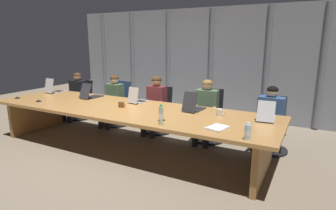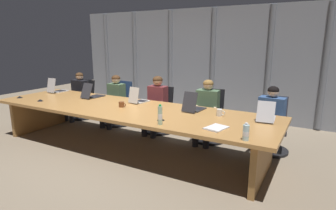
{
  "view_description": "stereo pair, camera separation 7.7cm",
  "coord_description": "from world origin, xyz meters",
  "px_view_note": "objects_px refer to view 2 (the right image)",
  "views": [
    {
      "loc": [
        2.82,
        -3.71,
        1.85
      ],
      "look_at": [
        0.75,
        0.14,
        0.84
      ],
      "focal_mm": 29.92,
      "sensor_mm": 36.0,
      "label": 1
    },
    {
      "loc": [
        2.89,
        -3.67,
        1.85
      ],
      "look_at": [
        0.75,
        0.14,
        0.84
      ],
      "focal_mm": 29.92,
      "sensor_mm": 36.0,
      "label": 2
    }
  ],
  "objects_px": {
    "office_chair_left_mid": "(119,108)",
    "conference_mic_right_side": "(20,97)",
    "laptop_right_mid": "(194,107)",
    "office_chair_right_mid": "(210,122)",
    "laptop_left_mid": "(93,95)",
    "laptop_right_end": "(266,116)",
    "water_bottle_primary": "(160,115)",
    "office_chair_center": "(160,115)",
    "laptop_center": "(139,99)",
    "person_right_mid": "(206,108)",
    "conference_mic_left_side": "(161,119)",
    "office_chair_left_end": "(83,104)",
    "coffee_mug_far": "(220,113)",
    "office_chair_right_end": "(271,131)",
    "laptop_left_end": "(57,89)",
    "person_center": "(156,101)",
    "spiral_notepad": "(216,128)",
    "conference_mic_middle": "(40,100)",
    "person_left_end": "(78,93)",
    "water_bottle_secondary": "(246,133)",
    "coffee_mug_near": "(122,104)",
    "person_left_mid": "(114,98)",
    "person_right_end": "(270,117)"
  },
  "relations": [
    {
      "from": "laptop_left_end",
      "to": "office_chair_left_end",
      "type": "relative_size",
      "value": 0.45
    },
    {
      "from": "laptop_left_end",
      "to": "coffee_mug_far",
      "type": "height_order",
      "value": "laptop_left_end"
    },
    {
      "from": "laptop_center",
      "to": "office_chair_right_end",
      "type": "relative_size",
      "value": 0.42
    },
    {
      "from": "person_right_mid",
      "to": "laptop_left_mid",
      "type": "bearing_deg",
      "value": -79.51
    },
    {
      "from": "coffee_mug_far",
      "to": "person_left_mid",
      "type": "bearing_deg",
      "value": 164.94
    },
    {
      "from": "laptop_right_mid",
      "to": "conference_mic_left_side",
      "type": "relative_size",
      "value": 4.17
    },
    {
      "from": "office_chair_left_end",
      "to": "office_chair_right_mid",
      "type": "xyz_separation_m",
      "value": [
        3.29,
        0.0,
        0.01
      ]
    },
    {
      "from": "person_left_mid",
      "to": "laptop_left_mid",
      "type": "bearing_deg",
      "value": -0.09
    },
    {
      "from": "office_chair_center",
      "to": "person_center",
      "type": "bearing_deg",
      "value": -4.59
    },
    {
      "from": "laptop_center",
      "to": "conference_mic_middle",
      "type": "bearing_deg",
      "value": 122.96
    },
    {
      "from": "laptop_right_end",
      "to": "water_bottle_primary",
      "type": "height_order",
      "value": "laptop_right_end"
    },
    {
      "from": "person_right_mid",
      "to": "laptop_right_end",
      "type": "bearing_deg",
      "value": 57.41
    },
    {
      "from": "conference_mic_middle",
      "to": "office_chair_right_end",
      "type": "bearing_deg",
      "value": 20.97
    },
    {
      "from": "office_chair_left_end",
      "to": "conference_mic_right_side",
      "type": "distance_m",
      "value": 1.57
    },
    {
      "from": "office_chair_right_end",
      "to": "person_left_end",
      "type": "bearing_deg",
      "value": -93.28
    },
    {
      "from": "person_center",
      "to": "conference_mic_right_side",
      "type": "xyz_separation_m",
      "value": [
        -2.34,
        -1.35,
        0.1
      ]
    },
    {
      "from": "laptop_center",
      "to": "coffee_mug_near",
      "type": "xyz_separation_m",
      "value": [
        -0.05,
        -0.43,
        -0.01
      ]
    },
    {
      "from": "office_chair_left_end",
      "to": "coffee_mug_far",
      "type": "distance_m",
      "value": 3.89
    },
    {
      "from": "laptop_left_mid",
      "to": "office_chair_right_mid",
      "type": "bearing_deg",
      "value": -68.87
    },
    {
      "from": "laptop_right_end",
      "to": "office_chair_left_mid",
      "type": "xyz_separation_m",
      "value": [
        -3.3,
        0.75,
        -0.44
      ]
    },
    {
      "from": "laptop_right_end",
      "to": "spiral_notepad",
      "type": "relative_size",
      "value": 1.34
    },
    {
      "from": "laptop_right_end",
      "to": "conference_mic_left_side",
      "type": "height_order",
      "value": "laptop_right_end"
    },
    {
      "from": "person_left_end",
      "to": "conference_mic_left_side",
      "type": "distance_m",
      "value": 3.38
    },
    {
      "from": "office_chair_left_end",
      "to": "coffee_mug_far",
      "type": "relative_size",
      "value": 6.79
    },
    {
      "from": "laptop_center",
      "to": "office_chair_left_mid",
      "type": "xyz_separation_m",
      "value": [
        -1.04,
        0.71,
        -0.44
      ]
    },
    {
      "from": "coffee_mug_far",
      "to": "person_center",
      "type": "bearing_deg",
      "value": 155.47
    },
    {
      "from": "office_chair_left_end",
      "to": "spiral_notepad",
      "type": "xyz_separation_m",
      "value": [
        3.93,
        -1.49,
        0.41
      ]
    },
    {
      "from": "person_left_mid",
      "to": "water_bottle_primary",
      "type": "xyz_separation_m",
      "value": [
        2.09,
        -1.53,
        0.24
      ]
    },
    {
      "from": "laptop_center",
      "to": "conference_mic_right_side",
      "type": "relative_size",
      "value": 3.57
    },
    {
      "from": "office_chair_left_mid",
      "to": "conference_mic_right_side",
      "type": "relative_size",
      "value": 8.7
    },
    {
      "from": "water_bottle_secondary",
      "to": "laptop_left_mid",
      "type": "bearing_deg",
      "value": 163.41
    },
    {
      "from": "person_center",
      "to": "spiral_notepad",
      "type": "relative_size",
      "value": 3.32
    },
    {
      "from": "laptop_center",
      "to": "office_chair_center",
      "type": "bearing_deg",
      "value": 5.23
    },
    {
      "from": "office_chair_right_mid",
      "to": "coffee_mug_far",
      "type": "relative_size",
      "value": 7.12
    },
    {
      "from": "office_chair_left_mid",
      "to": "coffee_mug_far",
      "type": "distance_m",
      "value": 2.82
    },
    {
      "from": "person_left_end",
      "to": "person_left_mid",
      "type": "distance_m",
      "value": 1.11
    },
    {
      "from": "conference_mic_left_side",
      "to": "laptop_left_mid",
      "type": "bearing_deg",
      "value": 159.78
    },
    {
      "from": "person_right_mid",
      "to": "conference_mic_left_side",
      "type": "relative_size",
      "value": 10.53
    },
    {
      "from": "person_right_mid",
      "to": "coffee_mug_near",
      "type": "bearing_deg",
      "value": -54.85
    },
    {
      "from": "office_chair_center",
      "to": "laptop_center",
      "type": "bearing_deg",
      "value": -7.25
    },
    {
      "from": "laptop_right_mid",
      "to": "office_chair_right_mid",
      "type": "height_order",
      "value": "laptop_right_mid"
    },
    {
      "from": "office_chair_center",
      "to": "office_chair_left_end",
      "type": "bearing_deg",
      "value": -94.83
    },
    {
      "from": "laptop_right_mid",
      "to": "office_chair_left_end",
      "type": "xyz_separation_m",
      "value": [
        -3.29,
        0.76,
        -0.46
      ]
    },
    {
      "from": "water_bottle_primary",
      "to": "laptop_left_end",
      "type": "bearing_deg",
      "value": 163.09
    },
    {
      "from": "person_center",
      "to": "conference_mic_middle",
      "type": "relative_size",
      "value": 10.54
    },
    {
      "from": "office_chair_left_end",
      "to": "spiral_notepad",
      "type": "bearing_deg",
      "value": 75.99
    },
    {
      "from": "person_right_end",
      "to": "coffee_mug_near",
      "type": "relative_size",
      "value": 8.13
    },
    {
      "from": "person_left_mid",
      "to": "person_right_end",
      "type": "relative_size",
      "value": 0.99
    },
    {
      "from": "laptop_left_mid",
      "to": "office_chair_center",
      "type": "xyz_separation_m",
      "value": [
        1.1,
        0.76,
        -0.46
      ]
    },
    {
      "from": "coffee_mug_far",
      "to": "laptop_left_mid",
      "type": "bearing_deg",
      "value": 177.63
    }
  ]
}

